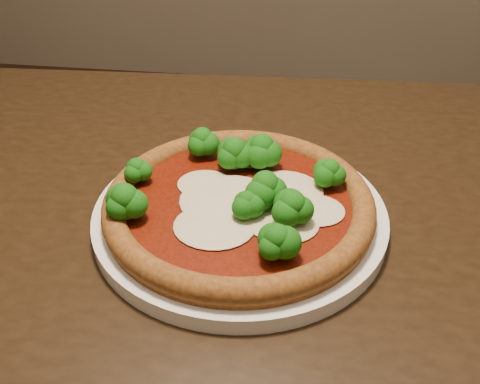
# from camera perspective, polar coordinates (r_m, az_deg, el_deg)

# --- Properties ---
(dining_table) EXTENTS (1.38, 0.86, 0.75)m
(dining_table) POSITION_cam_1_polar(r_m,az_deg,el_deg) (0.67, -2.01, -8.61)
(dining_table) COLOR black
(dining_table) RESTS_ON floor
(plate) EXTENTS (0.32, 0.32, 0.02)m
(plate) POSITION_cam_1_polar(r_m,az_deg,el_deg) (0.60, 0.00, -2.43)
(plate) COLOR white
(plate) RESTS_ON dining_table
(pizza) EXTENTS (0.29, 0.29, 0.06)m
(pizza) POSITION_cam_1_polar(r_m,az_deg,el_deg) (0.58, -0.24, -0.73)
(pizza) COLOR brown
(pizza) RESTS_ON plate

